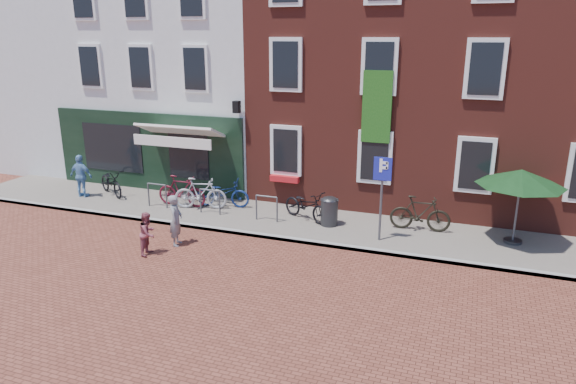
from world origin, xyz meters
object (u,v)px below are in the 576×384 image
(parking_sign, at_px, (382,184))
(bicycle_1, at_px, (182,191))
(litter_bin, at_px, (329,209))
(boy, at_px, (148,233))
(bicycle_0, at_px, (111,182))
(bicycle_4, at_px, (306,205))
(cafe_person, at_px, (81,176))
(parasol, at_px, (522,175))
(bicycle_5, at_px, (420,213))
(bicycle_3, at_px, (200,193))
(woman, at_px, (176,220))
(bicycle_2, at_px, (223,193))

(parking_sign, bearing_deg, bicycle_1, 173.63)
(litter_bin, xyz_separation_m, boy, (-4.07, -3.59, -0.01))
(bicycle_0, relative_size, bicycle_4, 1.00)
(cafe_person, height_order, bicycle_4, cafe_person)
(parasol, distance_m, bicycle_5, 2.98)
(parking_sign, xyz_separation_m, bicycle_3, (-6.17, 0.74, -1.13))
(woman, relative_size, cafe_person, 0.95)
(litter_bin, bearing_deg, bicycle_3, 179.42)
(cafe_person, distance_m, bicycle_2, 5.32)
(boy, bearing_deg, cafe_person, 50.68)
(bicycle_1, relative_size, bicycle_2, 0.97)
(parking_sign, distance_m, bicycle_3, 6.31)
(bicycle_2, bearing_deg, bicycle_5, -100.79)
(parking_sign, distance_m, bicycle_0, 10.12)
(cafe_person, bearing_deg, woman, 154.55)
(litter_bin, bearing_deg, bicycle_0, 177.77)
(bicycle_4, bearing_deg, parasol, -61.72)
(boy, bearing_deg, litter_bin, -54.45)
(parasol, relative_size, cafe_person, 1.54)
(parasol, distance_m, bicycle_2, 9.27)
(litter_bin, relative_size, bicycle_3, 0.55)
(bicycle_4, bearing_deg, bicycle_2, 110.87)
(parking_sign, height_order, bicycle_4, parking_sign)
(boy, height_order, bicycle_0, boy)
(cafe_person, height_order, bicycle_3, cafe_person)
(cafe_person, relative_size, bicycle_4, 0.84)
(cafe_person, bearing_deg, bicycle_1, -176.13)
(parasol, height_order, bicycle_2, parasol)
(bicycle_3, bearing_deg, bicycle_2, -68.84)
(litter_bin, bearing_deg, bicycle_4, 166.08)
(boy, xyz_separation_m, cafe_person, (-5.08, 3.36, 0.28))
(woman, bearing_deg, bicycle_0, 40.02)
(litter_bin, bearing_deg, bicycle_2, 172.83)
(parasol, distance_m, bicycle_4, 6.26)
(woman, height_order, boy, woman)
(woman, height_order, bicycle_1, woman)
(parasol, relative_size, bicycle_2, 1.30)
(bicycle_1, xyz_separation_m, bicycle_2, (1.35, 0.42, -0.05))
(bicycle_2, bearing_deg, cafe_person, 87.03)
(bicycle_0, relative_size, bicycle_3, 1.03)
(boy, relative_size, cafe_person, 0.77)
(litter_bin, distance_m, cafe_person, 9.16)
(bicycle_5, bearing_deg, parking_sign, 136.75)
(parasol, relative_size, bicycle_5, 1.34)
(bicycle_1, distance_m, bicycle_2, 1.41)
(woman, height_order, bicycle_0, woman)
(litter_bin, xyz_separation_m, bicycle_5, (2.67, 0.48, 0.03))
(parking_sign, height_order, cafe_person, parking_sign)
(parasol, distance_m, bicycle_3, 9.87)
(parasol, height_order, cafe_person, parasol)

